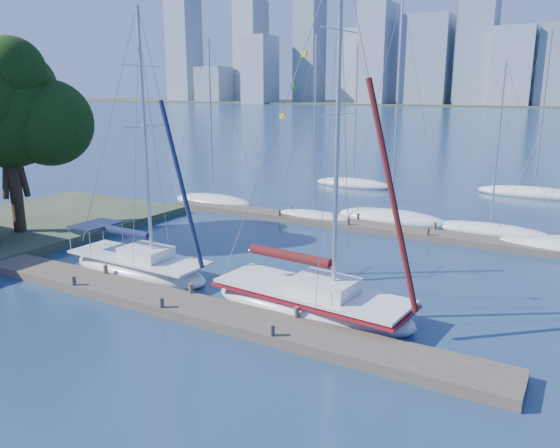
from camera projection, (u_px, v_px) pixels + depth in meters
The scene contains 12 objects.
ground at pixel (177, 309), 22.07m from camera, with size 700.00×700.00×0.00m, color navy.
near_dock at pixel (177, 304), 22.02m from camera, with size 26.00×2.00×0.40m, color #443A32.
far_dock at pixel (368, 227), 34.51m from camera, with size 30.00×1.80×0.36m, color #443A32.
tree at pixel (6, 108), 30.45m from camera, with size 8.75×7.97×11.42m.
sailboat_navy at pixel (138, 254), 25.95m from camera, with size 7.90×2.76×12.64m.
sailboat_maroon at pixel (311, 288), 21.41m from camera, with size 8.75×3.48×13.94m.
bg_boat_0 at pixel (213, 201), 41.99m from camera, with size 7.36×4.46×12.59m.
bg_boat_1 at pixel (313, 217), 36.93m from camera, with size 6.02×3.04×12.29m.
bg_boat_2 at pixel (392, 218), 36.47m from camera, with size 7.93×5.31×14.76m.
bg_boat_3 at pixel (490, 230), 33.57m from camera, with size 7.22×2.53×10.52m.
bg_boat_6 at pixel (353, 184), 49.84m from camera, with size 7.56×3.84×12.74m.
bg_boat_7 at pixel (534, 193), 45.20m from camera, with size 9.21×4.32×13.55m.
Camera 1 is at (13.89, -15.76, 8.66)m, focal length 35.00 mm.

